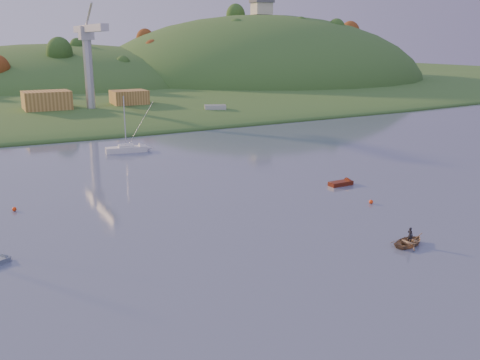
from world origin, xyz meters
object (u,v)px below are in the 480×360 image
sailboat_far (126,149)px  canoe (410,241)px  grey_dinghy (1,260)px  red_tender (345,183)px

sailboat_far → canoe: size_ratio=2.67×
grey_dinghy → red_tender: bearing=-19.2°
canoe → grey_dinghy: size_ratio=1.24×
red_tender → grey_dinghy: size_ratio=1.35×
grey_dinghy → canoe: bearing=-49.5°
sailboat_far → grey_dinghy: size_ratio=3.31×
sailboat_far → red_tender: size_ratio=2.44×
canoe → red_tender: red_tender is taller
sailboat_far → grey_dinghy: bearing=-111.6°
sailboat_far → red_tender: sailboat_far is taller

